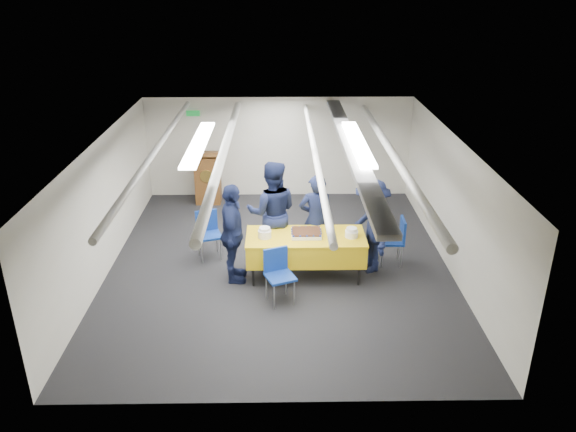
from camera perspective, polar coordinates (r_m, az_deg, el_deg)
The scene contains 14 objects.
ground at distance 10.12m, azimuth -0.89°, elevation -5.01°, with size 7.00×7.00×0.00m, color black.
room_shell at distance 9.77m, azimuth -0.41°, elevation 5.53°, with size 6.00×7.00×2.30m.
serving_table at distance 9.52m, azimuth 1.80°, elevation -3.16°, with size 2.00×0.88×0.77m.
sheet_cake at distance 9.42m, azimuth 1.87°, elevation -1.74°, with size 0.52×0.40×0.09m.
plate_stack_left at distance 9.34m, azimuth -2.39°, elevation -1.72°, with size 0.22×0.22×0.18m.
plate_stack_right at distance 9.41m, azimuth 6.47°, elevation -1.70°, with size 0.22×0.22×0.16m.
podium at distance 12.76m, azimuth -8.15°, elevation 3.99°, with size 0.62×0.53×1.25m.
chair_near at distance 8.87m, azimuth -1.01°, elevation -5.49°, with size 0.55×0.55×0.87m.
chair_right at distance 10.12m, azimuth 10.94°, elevation -2.07°, with size 0.43×0.43×0.87m.
chair_left at distance 10.32m, azimuth -8.14°, elevation -1.35°, with size 0.53×0.53×0.87m.
sailor_a at distance 9.90m, azimuth 2.85°, elevation -0.33°, with size 0.61×0.40×1.66m, color black.
sailor_b at distance 9.88m, azimuth -1.61°, elevation 0.36°, with size 0.92×0.71×1.89m, color black.
sailor_c at distance 9.31m, azimuth -5.66°, elevation -1.83°, with size 1.01×0.42×1.73m, color black.
sailor_d at distance 9.71m, azimuth 8.43°, elevation -1.00°, with size 1.09×0.63×1.68m, color black.
Camera 1 is at (0.02, -8.88, 4.84)m, focal length 35.00 mm.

